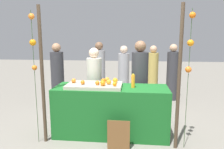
# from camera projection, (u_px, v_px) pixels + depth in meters

# --- Properties ---
(ground_plane) EXTENTS (24.00, 24.00, 0.00)m
(ground_plane) POSITION_uv_depth(u_px,v_px,m) (111.00, 134.00, 3.98)
(ground_plane) COLOR gray
(stall_counter) EXTENTS (2.01, 0.70, 0.89)m
(stall_counter) POSITION_uv_depth(u_px,v_px,m) (111.00, 111.00, 3.90)
(stall_counter) COLOR #196023
(stall_counter) RESTS_ON ground_plane
(orange_tray) EXTENTS (0.96, 0.55, 0.06)m
(orange_tray) POSITION_uv_depth(u_px,v_px,m) (95.00, 85.00, 3.82)
(orange_tray) COLOR #B2AD99
(orange_tray) RESTS_ON stall_counter
(orange_0) EXTENTS (0.08, 0.08, 0.08)m
(orange_0) POSITION_uv_depth(u_px,v_px,m) (103.00, 81.00, 3.86)
(orange_0) COLOR orange
(orange_0) RESTS_ON orange_tray
(orange_1) EXTENTS (0.08, 0.08, 0.08)m
(orange_1) POSITION_uv_depth(u_px,v_px,m) (83.00, 82.00, 3.75)
(orange_1) COLOR orange
(orange_1) RESTS_ON orange_tray
(orange_2) EXTENTS (0.07, 0.07, 0.07)m
(orange_2) POSITION_uv_depth(u_px,v_px,m) (102.00, 82.00, 3.76)
(orange_2) COLOR orange
(orange_2) RESTS_ON orange_tray
(orange_3) EXTENTS (0.07, 0.07, 0.07)m
(orange_3) POSITION_uv_depth(u_px,v_px,m) (115.00, 84.00, 3.63)
(orange_3) COLOR orange
(orange_3) RESTS_ON orange_tray
(orange_4) EXTENTS (0.09, 0.09, 0.09)m
(orange_4) POSITION_uv_depth(u_px,v_px,m) (115.00, 80.00, 3.88)
(orange_4) COLOR orange
(orange_4) RESTS_ON orange_tray
(orange_5) EXTENTS (0.09, 0.09, 0.09)m
(orange_5) POSITION_uv_depth(u_px,v_px,m) (107.00, 79.00, 3.97)
(orange_5) COLOR orange
(orange_5) RESTS_ON orange_tray
(orange_6) EXTENTS (0.08, 0.08, 0.08)m
(orange_6) POSITION_uv_depth(u_px,v_px,m) (109.00, 82.00, 3.76)
(orange_6) COLOR orange
(orange_6) RESTS_ON orange_tray
(orange_7) EXTENTS (0.08, 0.08, 0.08)m
(orange_7) POSITION_uv_depth(u_px,v_px,m) (97.00, 83.00, 3.71)
(orange_7) COLOR orange
(orange_7) RESTS_ON orange_tray
(orange_8) EXTENTS (0.09, 0.09, 0.09)m
(orange_8) POSITION_uv_depth(u_px,v_px,m) (103.00, 83.00, 3.65)
(orange_8) COLOR orange
(orange_8) RESTS_ON orange_tray
(orange_9) EXTENTS (0.08, 0.08, 0.08)m
(orange_9) POSITION_uv_depth(u_px,v_px,m) (74.00, 81.00, 3.88)
(orange_9) COLOR orange
(orange_9) RESTS_ON orange_tray
(juice_bottle) EXTENTS (0.07, 0.07, 0.25)m
(juice_bottle) POSITION_uv_depth(u_px,v_px,m) (133.00, 81.00, 3.76)
(juice_bottle) COLOR orange
(juice_bottle) RESTS_ON stall_counter
(chalkboard_sign) EXTENTS (0.36, 0.03, 0.50)m
(chalkboard_sign) POSITION_uv_depth(u_px,v_px,m) (119.00, 135.00, 3.39)
(chalkboard_sign) COLOR brown
(chalkboard_sign) RESTS_ON ground_plane
(vendor_left) EXTENTS (0.31, 0.31, 1.55)m
(vendor_left) POSITION_uv_depth(u_px,v_px,m) (94.00, 87.00, 4.51)
(vendor_left) COLOR beige
(vendor_left) RESTS_ON ground_plane
(vendor_right) EXTENTS (0.34, 0.34, 1.69)m
(vendor_right) POSITION_uv_depth(u_px,v_px,m) (140.00, 85.00, 4.44)
(vendor_right) COLOR #333338
(vendor_right) RESTS_ON ground_plane
(crowd_person_0) EXTENTS (0.31, 0.31, 1.53)m
(crowd_person_0) POSITION_uv_depth(u_px,v_px,m) (124.00, 75.00, 5.95)
(crowd_person_0) COLOR #99999E
(crowd_person_0) RESTS_ON ground_plane
(crowd_person_1) EXTENTS (0.31, 0.31, 1.52)m
(crowd_person_1) POSITION_uv_depth(u_px,v_px,m) (153.00, 74.00, 6.17)
(crowd_person_1) COLOR tan
(crowd_person_1) RESTS_ON ground_plane
(crowd_person_2) EXTENTS (0.33, 0.33, 1.63)m
(crowd_person_2) POSITION_uv_depth(u_px,v_px,m) (99.00, 73.00, 5.98)
(crowd_person_2) COLOR #99999E
(crowd_person_2) RESTS_ON ground_plane
(crowd_person_3) EXTENTS (0.32, 0.32, 1.61)m
(crowd_person_3) POSITION_uv_depth(u_px,v_px,m) (58.00, 78.00, 5.42)
(crowd_person_3) COLOR #333338
(crowd_person_3) RESTS_ON ground_plane
(crowd_person_4) EXTENTS (0.31, 0.31, 1.57)m
(crowd_person_4) POSITION_uv_depth(u_px,v_px,m) (172.00, 74.00, 6.03)
(crowd_person_4) COLOR #333338
(crowd_person_4) RESTS_ON ground_plane
(canopy_post_left) EXTENTS (0.06, 0.06, 2.26)m
(canopy_post_left) POSITION_uv_depth(u_px,v_px,m) (42.00, 76.00, 3.51)
(canopy_post_left) COLOR #473828
(canopy_post_left) RESTS_ON ground_plane
(canopy_post_right) EXTENTS (0.06, 0.06, 2.26)m
(canopy_post_right) POSITION_uv_depth(u_px,v_px,m) (179.00, 79.00, 3.29)
(canopy_post_right) COLOR #473828
(canopy_post_right) RESTS_ON ground_plane
(garland_strand_left) EXTENTS (0.10, 0.10, 2.18)m
(garland_strand_left) POSITION_uv_depth(u_px,v_px,m) (33.00, 42.00, 3.39)
(garland_strand_left) COLOR #2D4C23
(garland_strand_left) RESTS_ON ground_plane
(garland_strand_right) EXTENTS (0.10, 0.10, 2.18)m
(garland_strand_right) POSITION_uv_depth(u_px,v_px,m) (190.00, 46.00, 3.20)
(garland_strand_right) COLOR #2D4C23
(garland_strand_right) RESTS_ON ground_plane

